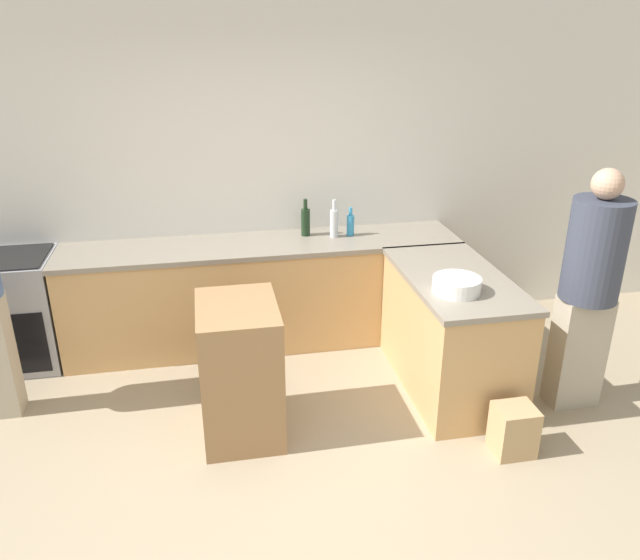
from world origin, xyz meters
name	(u,v)px	position (x,y,z in m)	size (l,w,h in m)	color
ground_plane	(305,508)	(0.00, 0.00, 0.00)	(14.00, 14.00, 0.00)	tan
wall_back	(256,176)	(0.00, 2.37, 1.35)	(8.00, 0.06, 2.70)	white
counter_back	(264,293)	(0.00, 2.04, 0.44)	(3.22, 0.64, 0.88)	tan
counter_peninsula	(451,331)	(1.27, 1.08, 0.44)	(0.69, 1.33, 0.88)	tan
range_oven	(17,311)	(-1.93, 2.04, 0.45)	(0.63, 0.61, 0.90)	#99999E
island_table	(240,370)	(-0.28, 0.81, 0.46)	(0.50, 0.66, 0.91)	#997047
mixing_bowl	(457,285)	(1.16, 0.81, 0.93)	(0.32, 0.32, 0.10)	white
vinegar_bottle_clear	(334,222)	(0.60, 2.08, 1.01)	(0.07, 0.07, 0.31)	silver
wine_bottle_dark	(306,221)	(0.38, 2.16, 1.01)	(0.07, 0.07, 0.31)	black
dish_soap_bottle	(350,224)	(0.75, 2.09, 0.98)	(0.06, 0.06, 0.24)	#338CBF
person_at_peninsula	(589,285)	(2.05, 0.70, 0.91)	(0.38, 0.38, 1.70)	#ADA38E
paper_bag	(514,430)	(1.37, 0.24, 0.16)	(0.25, 0.22, 0.33)	tan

